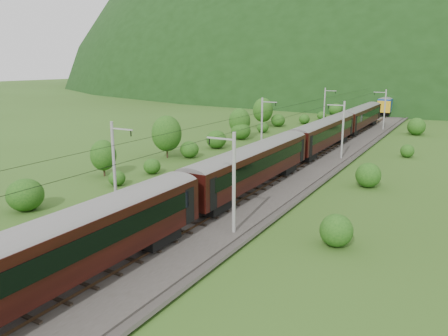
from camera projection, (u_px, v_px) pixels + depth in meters
The scene contains 15 objects.
ground at pixel (171, 222), 37.70m from camera, with size 600.00×600.00×0.00m, color #2F4C17.
railbed at pixel (227, 191), 46.12m from camera, with size 14.00×220.00×0.30m, color #38332D.
track_left at pixel (208, 186), 47.22m from camera, with size 2.40×220.00×0.27m.
track_right at pixel (247, 193), 44.92m from camera, with size 2.40×220.00×0.27m.
catenary_left at pixel (262, 123), 66.65m from camera, with size 2.54×192.28×8.00m.
catenary_right at pixel (342, 129), 60.76m from camera, with size 2.54×192.28×8.00m.
overhead_wires at pixel (227, 126), 44.50m from camera, with size 4.83×198.00×0.03m.
mountain_main at pixel (433, 87), 257.52m from camera, with size 504.00×360.00×244.00m, color black.
mountain_ridge at pixel (273, 81), 348.99m from camera, with size 336.00×280.00×132.00m, color black.
train at pixel (294, 141), 55.34m from camera, with size 3.19×154.03×5.56m.
hazard_post_near at pixel (331, 132), 80.71m from camera, with size 0.15×0.15×1.41m, color red.
hazard_post_far at pixel (289, 155), 59.80m from camera, with size 0.16×0.16×1.48m, color red.
signal at pixel (295, 134), 74.33m from camera, with size 0.26×0.26×2.33m.
vegetation_left at pixel (142, 151), 55.61m from camera, with size 12.60×146.50×6.30m.
vegetation_right at pixel (368, 182), 45.54m from camera, with size 4.03×102.97×2.98m.
Camera 1 is at (21.60, -28.65, 13.31)m, focal length 35.00 mm.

